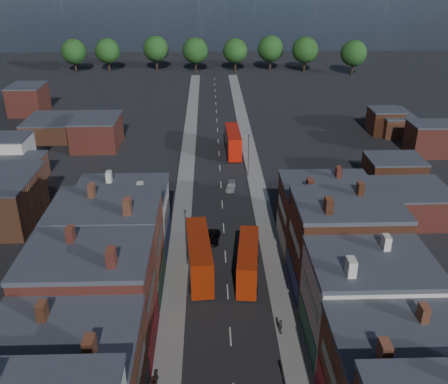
{
  "coord_description": "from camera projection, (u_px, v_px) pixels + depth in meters",
  "views": [
    {
      "loc": [
        -2.01,
        -26.08,
        36.89
      ],
      "look_at": [
        0.0,
        38.33,
        6.82
      ],
      "focal_mm": 40.0,
      "sensor_mm": 36.0,
      "label": 1
    }
  ],
  "objects": [
    {
      "name": "bus_2",
      "position": [
        233.0,
        141.0,
        103.24
      ],
      "size": [
        3.22,
        11.83,
        5.08
      ],
      "rotation": [
        0.0,
        0.0,
        0.03
      ],
      "color": "red",
      "rests_on": "ground"
    },
    {
      "name": "bus_0",
      "position": [
        199.0,
        256.0,
        63.29
      ],
      "size": [
        3.8,
        12.2,
        5.19
      ],
      "rotation": [
        0.0,
        0.0,
        0.09
      ],
      "color": "#A12609",
      "rests_on": "ground"
    },
    {
      "name": "car_3",
      "position": [
        231.0,
        187.0,
        87.98
      ],
      "size": [
        2.04,
        3.95,
        1.1
      ],
      "primitive_type": "imported",
      "rotation": [
        0.0,
        0.0,
        -0.14
      ],
      "color": "#BCBCBC",
      "rests_on": "ground"
    },
    {
      "name": "bus_1",
      "position": [
        248.0,
        261.0,
        62.74
      ],
      "size": [
        3.56,
        10.87,
        4.61
      ],
      "rotation": [
        0.0,
        0.0,
        -0.11
      ],
      "color": "#B3280A",
      "rests_on": "ground"
    },
    {
      "name": "lamp_post_2",
      "position": [
        186.0,
        235.0,
        64.32
      ],
      "size": [
        0.25,
        0.7,
        8.12
      ],
      "color": "slate",
      "rests_on": "ground"
    },
    {
      "name": "pavement_west",
      "position": [
        184.0,
        200.0,
        84.36
      ],
      "size": [
        3.0,
        200.0,
        0.12
      ],
      "primitive_type": "cube",
      "color": "gray",
      "rests_on": "ground"
    },
    {
      "name": "ped_3",
      "position": [
        281.0,
        327.0,
        53.73
      ],
      "size": [
        0.48,
        1.03,
        1.75
      ],
      "primitive_type": "imported",
      "rotation": [
        0.0,
        0.0,
        1.56
      ],
      "color": "#4F4B43",
      "rests_on": "pavement_east"
    },
    {
      "name": "car_2",
      "position": [
        212.0,
        237.0,
        71.84
      ],
      "size": [
        2.5,
        4.49,
        1.19
      ],
      "primitive_type": "imported",
      "rotation": [
        0.0,
        0.0,
        -0.13
      ],
      "color": "black",
      "rests_on": "ground"
    },
    {
      "name": "pavement_east",
      "position": [
        260.0,
        199.0,
        84.73
      ],
      "size": [
        3.0,
        200.0,
        0.12
      ],
      "primitive_type": "cube",
      "color": "gray",
      "rests_on": "ground"
    },
    {
      "name": "lamp_post_3",
      "position": [
        249.0,
        152.0,
        91.78
      ],
      "size": [
        0.25,
        0.7,
        8.12
      ],
      "color": "slate",
      "rests_on": "ground"
    }
  ]
}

